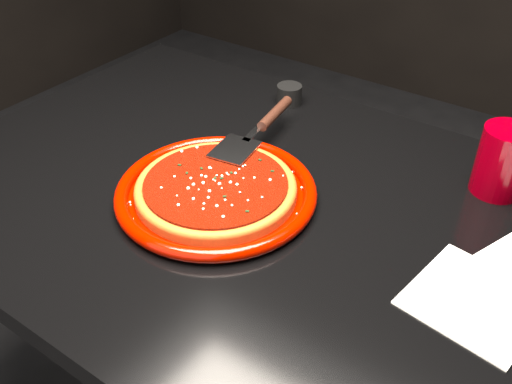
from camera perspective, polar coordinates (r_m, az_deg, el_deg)
table at (r=1.22m, az=0.42°, el=-14.87°), size 1.20×0.80×0.75m
plate at (r=0.95m, az=-4.01°, el=-0.01°), size 0.43×0.43×0.02m
pizza_crust at (r=0.95m, az=-4.02°, el=0.18°), size 0.34×0.34×0.01m
pizza_crust_rim at (r=0.94m, az=-4.03°, el=0.51°), size 0.34×0.34×0.02m
pizza_sauce at (r=0.94m, az=-4.05°, el=0.75°), size 0.30×0.30×0.01m
parmesan_dusting at (r=0.94m, az=-4.06°, el=1.08°), size 0.23×0.23×0.01m
basil_flecks at (r=0.94m, az=-4.06°, el=1.03°), size 0.21×0.21×0.00m
pizza_server at (r=1.06m, az=0.14°, el=6.34°), size 0.12×0.30×0.02m
cup at (r=1.02m, az=23.44°, el=2.85°), size 0.11×0.11×0.12m
napkin_a at (r=0.83m, az=21.00°, el=-10.12°), size 0.18×0.18×0.00m
ramekin at (r=1.24m, az=3.34°, el=9.71°), size 0.05×0.05×0.04m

